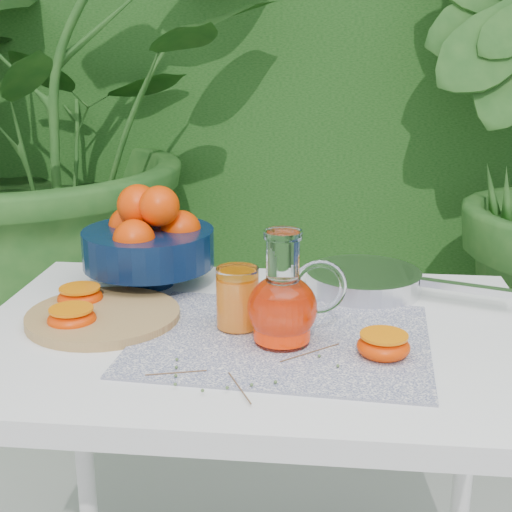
# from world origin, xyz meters

# --- Properties ---
(hedge_backdrop) EXTENTS (8.00, 1.65, 2.50)m
(hedge_backdrop) POSITION_xyz_m (0.06, 2.06, 1.19)
(hedge_backdrop) COLOR #144213
(hedge_backdrop) RESTS_ON ground
(potted_plant_left) EXTENTS (2.73, 2.73, 1.98)m
(potted_plant_left) POSITION_xyz_m (-0.99, 1.29, 0.99)
(potted_plant_left) COLOR #21531C
(potted_plant_left) RESTS_ON ground
(white_table) EXTENTS (1.00, 0.70, 0.75)m
(white_table) POSITION_xyz_m (-0.07, 0.03, 0.67)
(white_table) COLOR white
(white_table) RESTS_ON ground
(placemat) EXTENTS (0.52, 0.42, 0.00)m
(placemat) POSITION_xyz_m (-0.02, -0.01, 0.75)
(placemat) COLOR #0D1848
(placemat) RESTS_ON white_table
(cutting_board) EXTENTS (0.35, 0.35, 0.02)m
(cutting_board) POSITION_xyz_m (-0.35, 0.04, 0.76)
(cutting_board) COLOR #A28249
(cutting_board) RESTS_ON white_table
(fruit_bowl) EXTENTS (0.31, 0.31, 0.21)m
(fruit_bowl) POSITION_xyz_m (-0.31, 0.25, 0.85)
(fruit_bowl) COLOR black
(fruit_bowl) RESTS_ON white_table
(juice_pitcher) EXTENTS (0.18, 0.14, 0.19)m
(juice_pitcher) POSITION_xyz_m (-0.02, -0.03, 0.82)
(juice_pitcher) COLOR white
(juice_pitcher) RESTS_ON white_table
(juice_tumbler) EXTENTS (0.08, 0.08, 0.11)m
(juice_tumbler) POSITION_xyz_m (-0.10, 0.03, 0.81)
(juice_tumbler) COLOR white
(juice_tumbler) RESTS_ON white_table
(saute_pan) EXTENTS (0.43, 0.30, 0.04)m
(saute_pan) POSITION_xyz_m (0.13, 0.25, 0.77)
(saute_pan) COLOR silver
(saute_pan) RESTS_ON white_table
(orange_halves) EXTENTS (0.65, 0.25, 0.04)m
(orange_halves) POSITION_xyz_m (-0.22, 0.01, 0.77)
(orange_halves) COLOR #F23202
(orange_halves) RESTS_ON white_table
(thyme_sprigs) EXTENTS (0.29, 0.23, 0.01)m
(thyme_sprigs) POSITION_xyz_m (-0.07, -0.14, 0.76)
(thyme_sprigs) COLOR brown
(thyme_sprigs) RESTS_ON white_table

